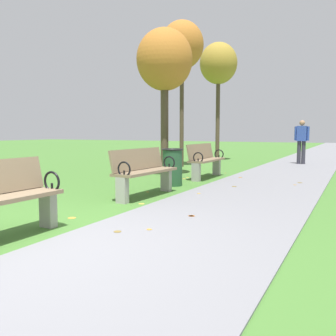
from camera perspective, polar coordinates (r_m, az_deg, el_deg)
ground_plane at (r=4.27m, az=-19.98°, el=-11.24°), size 80.00×80.00×0.00m
paved_walkway at (r=20.85m, az=22.50°, el=1.96°), size 2.47×44.00×0.02m
park_bench_2 at (r=6.85m, az=-3.81°, el=-0.45°), size 0.54×1.62×0.90m
park_bench_3 at (r=9.63m, az=5.85°, el=1.32°), size 0.48×1.60×0.90m
tree_1 at (r=10.26m, az=-0.56°, el=16.31°), size 1.52×1.52×4.00m
tree_2 at (r=13.01m, az=2.20°, el=18.50°), size 1.47×1.47×4.95m
tree_3 at (r=15.58m, az=7.90°, el=15.73°), size 1.52×1.52×4.83m
pedestrian_walking at (r=14.42m, az=20.18°, el=4.21°), size 0.53×0.23×1.62m
trash_bin at (r=8.22m, az=0.70°, el=0.16°), size 0.48×0.48×0.84m
scattered_leaves at (r=7.02m, az=-1.14°, el=-4.20°), size 4.50×10.09×0.02m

